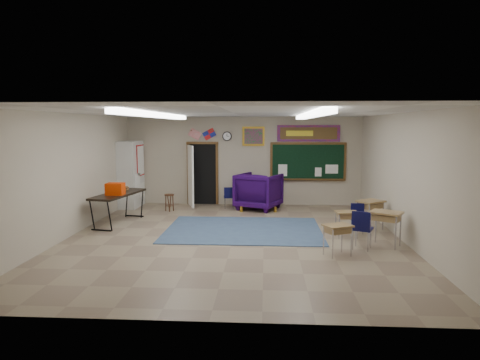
# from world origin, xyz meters

# --- Properties ---
(floor) EXTENTS (9.00, 9.00, 0.00)m
(floor) POSITION_xyz_m (0.00, 0.00, 0.00)
(floor) COLOR #82725A
(floor) RESTS_ON ground
(back_wall) EXTENTS (8.00, 0.04, 3.00)m
(back_wall) POSITION_xyz_m (0.00, 4.50, 1.50)
(back_wall) COLOR #A99F89
(back_wall) RESTS_ON floor
(front_wall) EXTENTS (8.00, 0.04, 3.00)m
(front_wall) POSITION_xyz_m (0.00, -4.50, 1.50)
(front_wall) COLOR #A99F89
(front_wall) RESTS_ON floor
(left_wall) EXTENTS (0.04, 9.00, 3.00)m
(left_wall) POSITION_xyz_m (-4.00, 0.00, 1.50)
(left_wall) COLOR #A99F89
(left_wall) RESTS_ON floor
(right_wall) EXTENTS (0.04, 9.00, 3.00)m
(right_wall) POSITION_xyz_m (4.00, 0.00, 1.50)
(right_wall) COLOR #A99F89
(right_wall) RESTS_ON floor
(ceiling) EXTENTS (8.00, 9.00, 0.04)m
(ceiling) POSITION_xyz_m (0.00, 0.00, 3.00)
(ceiling) COLOR white
(ceiling) RESTS_ON back_wall
(area_rug) EXTENTS (4.00, 3.00, 0.02)m
(area_rug) POSITION_xyz_m (0.20, 0.80, 0.01)
(area_rug) COLOR #384F6A
(area_rug) RESTS_ON floor
(fluorescent_strips) EXTENTS (3.86, 6.00, 0.10)m
(fluorescent_strips) POSITION_xyz_m (0.00, 0.00, 2.94)
(fluorescent_strips) COLOR white
(fluorescent_strips) RESTS_ON ceiling
(doorway) EXTENTS (1.10, 0.89, 2.16)m
(doorway) POSITION_xyz_m (-1.50, 4.35, 1.06)
(doorway) COLOR black
(doorway) RESTS_ON back_wall
(chalkboard) EXTENTS (2.55, 0.14, 1.30)m
(chalkboard) POSITION_xyz_m (2.20, 4.46, 1.46)
(chalkboard) COLOR #573819
(chalkboard) RESTS_ON back_wall
(bulletin_board) EXTENTS (2.10, 0.05, 0.55)m
(bulletin_board) POSITION_xyz_m (2.20, 4.47, 2.45)
(bulletin_board) COLOR red
(bulletin_board) RESTS_ON back_wall
(framed_art_print) EXTENTS (0.75, 0.05, 0.65)m
(framed_art_print) POSITION_xyz_m (0.35, 4.47, 2.35)
(framed_art_print) COLOR #AF8322
(framed_art_print) RESTS_ON back_wall
(wall_clock) EXTENTS (0.32, 0.05, 0.32)m
(wall_clock) POSITION_xyz_m (-0.55, 4.47, 2.35)
(wall_clock) COLOR black
(wall_clock) RESTS_ON back_wall
(wall_flags) EXTENTS (1.16, 0.06, 0.70)m
(wall_flags) POSITION_xyz_m (-1.40, 4.44, 2.48)
(wall_flags) COLOR red
(wall_flags) RESTS_ON back_wall
(storage_cabinet) EXTENTS (0.59, 1.25, 2.20)m
(storage_cabinet) POSITION_xyz_m (-3.71, 3.85, 1.10)
(storage_cabinet) COLOR beige
(storage_cabinet) RESTS_ON floor
(wingback_armchair) EXTENTS (1.67, 1.69, 1.18)m
(wingback_armchair) POSITION_xyz_m (0.55, 3.69, 0.59)
(wingback_armchair) COLOR #1D0537
(wingback_armchair) RESTS_ON floor
(student_chair_reading) EXTENTS (0.40, 0.40, 0.71)m
(student_chair_reading) POSITION_xyz_m (-0.43, 3.76, 0.36)
(student_chair_reading) COLOR black
(student_chair_reading) RESTS_ON floor
(student_chair_desk_a) EXTENTS (0.57, 0.57, 0.87)m
(student_chair_desk_a) POSITION_xyz_m (2.89, -0.78, 0.43)
(student_chair_desk_a) COLOR black
(student_chair_desk_a) RESTS_ON floor
(student_chair_desk_b) EXTENTS (0.42, 0.42, 0.74)m
(student_chair_desk_b) POSITION_xyz_m (3.09, 0.64, 0.37)
(student_chair_desk_b) COLOR black
(student_chair_desk_b) RESTS_ON floor
(student_desk_front_left) EXTENTS (0.57, 0.45, 0.64)m
(student_desk_front_left) POSITION_xyz_m (2.74, 0.20, 0.36)
(student_desk_front_left) COLOR #9A7347
(student_desk_front_left) RESTS_ON floor
(student_desk_front_right) EXTENTS (0.81, 0.77, 0.77)m
(student_desk_front_right) POSITION_xyz_m (3.49, 1.02, 0.43)
(student_desk_front_right) COLOR #9A7347
(student_desk_front_right) RESTS_ON floor
(student_desk_back_left) EXTENTS (0.67, 0.61, 0.66)m
(student_desk_back_left) POSITION_xyz_m (2.27, -1.31, 0.37)
(student_desk_back_left) COLOR #9A7347
(student_desk_back_left) RESTS_ON floor
(student_desk_back_right) EXTENTS (0.82, 0.77, 0.79)m
(student_desk_back_right) POSITION_xyz_m (3.47, -0.53, 0.44)
(student_desk_back_right) COLOR #9A7347
(student_desk_back_right) RESTS_ON floor
(folding_table) EXTENTS (1.03, 2.14, 1.17)m
(folding_table) POSITION_xyz_m (-3.29, 1.36, 0.46)
(folding_table) COLOR black
(folding_table) RESTS_ON floor
(wooden_stool) EXTENTS (0.31, 0.31, 0.54)m
(wooden_stool) POSITION_xyz_m (-2.28, 3.17, 0.28)
(wooden_stool) COLOR #462515
(wooden_stool) RESTS_ON floor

